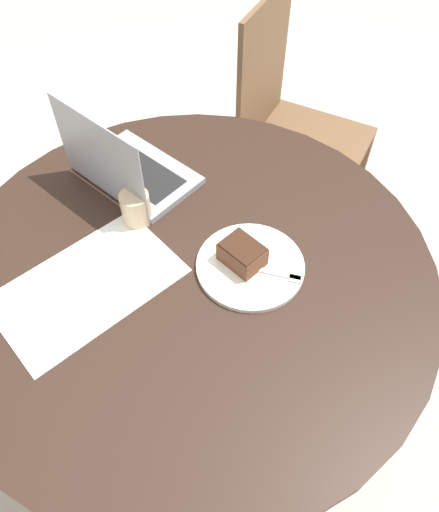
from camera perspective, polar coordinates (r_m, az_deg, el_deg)
name	(u,v)px	position (r m, az deg, el deg)	size (l,w,h in m)	color
ground_plane	(199,393)	(1.83, -2.33, -15.39)	(12.00, 12.00, 0.00)	#B7AD9E
dining_table	(192,298)	(1.29, -3.21, -4.83)	(1.16, 1.16, 0.75)	black
chair	(290,132)	(1.94, 8.02, 13.85)	(0.57, 0.57, 0.98)	brown
paper_document	(88,285)	(1.18, -14.82, -3.26)	(0.44, 0.31, 0.00)	white
plate	(250,266)	(1.17, 3.54, -1.12)	(0.25, 0.25, 0.01)	silver
cake_slice	(242,254)	(1.14, 2.62, 0.25)	(0.09, 0.11, 0.06)	brown
fork	(272,273)	(1.15, 6.06, -1.89)	(0.13, 0.14, 0.00)	silver
coffee_glass	(136,208)	(1.25, -9.54, 5.43)	(0.07, 0.07, 0.09)	#C6AD89
laptop	(127,169)	(1.35, -10.49, 9.77)	(0.28, 0.36, 0.25)	gray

